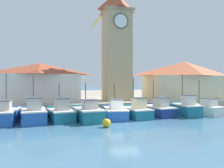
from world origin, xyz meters
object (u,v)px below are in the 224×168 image
at_px(warehouse_left, 40,82).
at_px(fishing_boat_right_inner, 157,109).
at_px(fishing_boat_left_outer, 34,114).
at_px(fishing_boat_mid_left, 87,113).
at_px(clock_tower, 117,44).
at_px(warehouse_right, 185,80).
at_px(fishing_boat_far_right, 203,108).
at_px(fishing_boat_mid_right, 136,111).
at_px(mooring_buoy, 107,123).
at_px(port_crane_near, 111,57).
at_px(fishing_boat_right_outer, 185,108).
at_px(fishing_boat_left_inner, 61,113).
at_px(fishing_boat_far_left, 5,115).
at_px(fishing_boat_center, 115,112).

bearing_deg(warehouse_left, fishing_boat_right_inner, -34.44).
bearing_deg(fishing_boat_left_outer, fishing_boat_mid_left, -6.70).
bearing_deg(clock_tower, warehouse_right, -3.11).
bearing_deg(fishing_boat_far_right, fishing_boat_mid_right, 179.89).
relative_size(fishing_boat_far_right, clock_tower, 0.31).
distance_m(clock_tower, mooring_buoy, 14.99).
distance_m(warehouse_left, mooring_buoy, 14.84).
bearing_deg(warehouse_left, clock_tower, -10.73).
xyz_separation_m(fishing_boat_right_inner, port_crane_near, (1.68, 24.42, 8.60)).
xyz_separation_m(fishing_boat_left_outer, fishing_boat_right_outer, (15.98, -0.42, 0.02)).
height_order(fishing_boat_left_outer, warehouse_left, warehouse_left).
relative_size(fishing_boat_far_right, warehouse_left, 0.49).
relative_size(fishing_boat_right_inner, warehouse_left, 0.49).
height_order(fishing_boat_mid_right, mooring_buoy, fishing_boat_mid_right).
height_order(fishing_boat_far_right, warehouse_left, warehouse_left).
relative_size(fishing_boat_left_outer, mooring_buoy, 6.23).
bearing_deg(clock_tower, fishing_boat_left_inner, -137.84).
height_order(fishing_boat_left_outer, port_crane_near, port_crane_near).
xyz_separation_m(fishing_boat_far_right, clock_tower, (-8.26, 7.45, 8.37)).
xyz_separation_m(fishing_boat_right_outer, clock_tower, (-5.54, 7.78, 8.22)).
xyz_separation_m(fishing_boat_mid_right, port_crane_near, (4.49, 25.06, 8.59)).
relative_size(fishing_boat_left_inner, fishing_boat_far_right, 0.87).
height_order(fishing_boat_left_outer, fishing_boat_mid_right, fishing_boat_left_outer).
relative_size(fishing_boat_far_left, warehouse_left, 0.44).
relative_size(fishing_boat_far_left, port_crane_near, 0.23).
relative_size(fishing_boat_left_outer, fishing_boat_left_inner, 1.01).
relative_size(fishing_boat_mid_left, warehouse_left, 0.47).
xyz_separation_m(fishing_boat_left_inner, warehouse_right, (18.59, 6.67, 3.33)).
bearing_deg(fishing_boat_mid_left, warehouse_right, 24.57).
height_order(fishing_boat_left_outer, fishing_boat_left_inner, fishing_boat_left_outer).
xyz_separation_m(fishing_boat_left_outer, fishing_boat_right_inner, (13.00, 0.56, -0.10)).
distance_m(warehouse_right, mooring_buoy, 18.92).
height_order(fishing_boat_mid_left, fishing_boat_center, fishing_boat_mid_left).
relative_size(fishing_boat_center, clock_tower, 0.30).
bearing_deg(port_crane_near, warehouse_left, -132.54).
relative_size(fishing_boat_center, mooring_buoy, 7.01).
bearing_deg(fishing_boat_mid_left, warehouse_left, 115.29).
bearing_deg(mooring_buoy, fishing_boat_left_outer, 145.98).
bearing_deg(fishing_boat_right_inner, fishing_boat_far_right, -6.58).
relative_size(warehouse_right, port_crane_near, 0.59).
xyz_separation_m(fishing_boat_mid_right, fishing_boat_right_inner, (2.80, 0.64, -0.01)).
bearing_deg(fishing_boat_right_outer, mooring_buoy, -160.38).
xyz_separation_m(warehouse_left, mooring_buoy, (5.66, -13.29, -3.44)).
height_order(fishing_boat_mid_left, fishing_boat_mid_right, fishing_boat_mid_right).
relative_size(fishing_boat_right_outer, clock_tower, 0.28).
distance_m(clock_tower, port_crane_near, 18.13).
bearing_deg(fishing_boat_far_left, warehouse_left, 73.13).
distance_m(fishing_boat_far_right, mooring_buoy, 13.37).
distance_m(fishing_boat_far_left, clock_tower, 16.91).
bearing_deg(fishing_boat_mid_right, mooring_buoy, -137.40).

